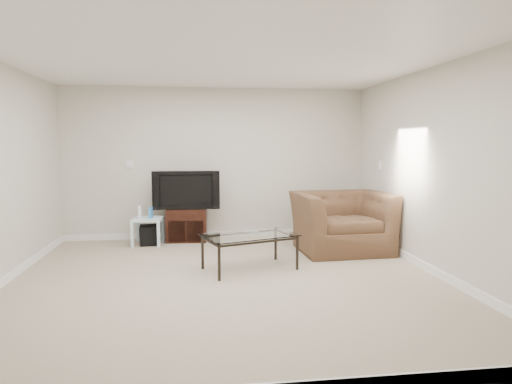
{
  "coord_description": "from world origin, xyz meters",
  "views": [
    {
      "loc": [
        -0.35,
        -5.15,
        1.58
      ],
      "look_at": [
        0.5,
        1.2,
        0.9
      ],
      "focal_mm": 32.0,
      "sensor_mm": 36.0,
      "label": 1
    }
  ],
  "objects": [
    {
      "name": "ceiling",
      "position": [
        0.0,
        0.0,
        2.5
      ],
      "size": [
        5.0,
        5.0,
        0.0
      ],
      "primitive_type": "plane",
      "color": "white",
      "rests_on": "ground"
    },
    {
      "name": "wall_right",
      "position": [
        2.5,
        0.0,
        1.25
      ],
      "size": [
        0.02,
        5.0,
        2.5
      ],
      "primitive_type": "cube",
      "color": "silver",
      "rests_on": "ground"
    },
    {
      "name": "recliner",
      "position": [
        1.78,
        1.27,
        0.58
      ],
      "size": [
        1.37,
        0.92,
        1.16
      ],
      "primitive_type": "imported",
      "rotation": [
        0.0,
        0.0,
        0.05
      ],
      "color": "brown",
      "rests_on": "floor"
    },
    {
      "name": "television",
      "position": [
        -0.49,
        2.25,
        0.84
      ],
      "size": [
        1.0,
        0.22,
        0.62
      ],
      "primitive_type": "imported",
      "rotation": [
        0.0,
        0.0,
        -0.02
      ],
      "color": "black",
      "rests_on": "tv_stand"
    },
    {
      "name": "plate_back",
      "position": [
        -1.4,
        2.49,
        1.25
      ],
      "size": [
        0.12,
        0.02,
        0.12
      ],
      "primitive_type": "cube",
      "color": "white",
      "rests_on": "wall_back"
    },
    {
      "name": "subwoofer",
      "position": [
        -1.07,
        2.07,
        0.15
      ],
      "size": [
        0.32,
        0.32,
        0.3
      ],
      "primitive_type": "cube",
      "rotation": [
        0.0,
        0.0,
        0.07
      ],
      "color": "black",
      "rests_on": "floor"
    },
    {
      "name": "floor",
      "position": [
        0.0,
        0.0,
        0.0
      ],
      "size": [
        5.0,
        5.0,
        0.0
      ],
      "primitive_type": "plane",
      "color": "tan",
      "rests_on": "ground"
    },
    {
      "name": "wall_back",
      "position": [
        0.0,
        2.5,
        1.25
      ],
      "size": [
        5.0,
        0.02,
        2.5
      ],
      "primitive_type": "cube",
      "color": "silver",
      "rests_on": "ground"
    },
    {
      "name": "game_console",
      "position": [
        -1.2,
        2.04,
        0.52
      ],
      "size": [
        0.06,
        0.15,
        0.2
      ],
      "primitive_type": "cube",
      "rotation": [
        0.0,
        0.0,
        -0.08
      ],
      "color": "white",
      "rests_on": "side_table"
    },
    {
      "name": "side_table",
      "position": [
        -1.1,
        2.05,
        0.21
      ],
      "size": [
        0.48,
        0.48,
        0.43
      ],
      "primitive_type": null,
      "rotation": [
        0.0,
        0.0,
        -0.09
      ],
      "color": "silver",
      "rests_on": "floor"
    },
    {
      "name": "plate_right_outlet",
      "position": [
        2.49,
        1.3,
        0.3
      ],
      "size": [
        0.02,
        0.08,
        0.12
      ],
      "primitive_type": "cube",
      "color": "white",
      "rests_on": "wall_right"
    },
    {
      "name": "coffee_table",
      "position": [
        0.32,
        0.44,
        0.22
      ],
      "size": [
        1.28,
        0.97,
        0.44
      ],
      "primitive_type": null,
      "rotation": [
        0.0,
        0.0,
        0.33
      ],
      "color": "black",
      "rests_on": "floor"
    },
    {
      "name": "dvd_player",
      "position": [
        -0.5,
        2.24,
        0.45
      ],
      "size": [
        0.36,
        0.26,
        0.05
      ],
      "primitive_type": "cube",
      "rotation": [
        0.0,
        0.0,
        -0.07
      ],
      "color": "black",
      "rests_on": "tv_stand"
    },
    {
      "name": "plate_right_switch",
      "position": [
        2.49,
        1.6,
        1.25
      ],
      "size": [
        0.02,
        0.09,
        0.13
      ],
      "primitive_type": "cube",
      "color": "white",
      "rests_on": "wall_right"
    },
    {
      "name": "remote",
      "position": [
        0.36,
        0.56,
        0.46
      ],
      "size": [
        0.18,
        0.05,
        0.02
      ],
      "primitive_type": "cube",
      "rotation": [
        0.0,
        0.0,
        0.01
      ],
      "color": "#B2B2B7",
      "rests_on": "coffee_table"
    },
    {
      "name": "tv_stand",
      "position": [
        -0.49,
        2.28,
        0.27
      ],
      "size": [
        0.67,
        0.49,
        0.53
      ],
      "primitive_type": null,
      "rotation": [
        0.0,
        0.0,
        -0.07
      ],
      "color": "black",
      "rests_on": "floor"
    },
    {
      "name": "game_case",
      "position": [
        -1.04,
        2.03,
        0.51
      ],
      "size": [
        0.06,
        0.13,
        0.17
      ],
      "primitive_type": "cube",
      "rotation": [
        0.0,
        0.0,
        -0.13
      ],
      "color": "#337FCC",
      "rests_on": "side_table"
    }
  ]
}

